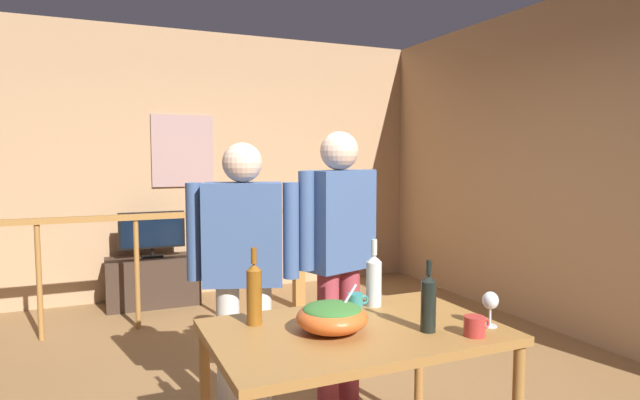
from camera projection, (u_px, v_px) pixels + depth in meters
back_wall at (203, 164)px, 5.80m from camera, size 5.12×0.10×2.86m
side_wall_right at (530, 166)px, 4.82m from camera, size 0.10×4.69×2.86m
framed_picture at (183, 151)px, 5.65m from camera, size 0.65×0.03×0.77m
stair_railing at (197, 248)px, 4.79m from camera, size 3.12×0.10×1.06m
tv_console at (153, 281)px, 5.34m from camera, size 0.90×0.40×0.49m
flat_screen_tv at (152, 231)px, 5.27m from camera, size 0.64×0.12×0.47m
serving_table at (355, 344)px, 2.35m from camera, size 1.28×0.82×0.75m
salad_bowl at (332, 316)px, 2.28m from camera, size 0.31×0.31×0.20m
wine_glass at (490, 302)px, 2.35m from camera, size 0.07×0.07×0.16m
wine_bottle_clear at (374, 279)px, 2.68m from camera, size 0.08×0.08×0.34m
wine_bottle_dark at (428, 302)px, 2.28m from camera, size 0.07×0.07×0.32m
wine_bottle_amber at (254, 293)px, 2.38m from camera, size 0.07×0.07×0.35m
mug_teal at (356, 302)px, 2.61m from camera, size 0.11×0.08×0.08m
mug_red at (475, 326)px, 2.23m from camera, size 0.13×0.09×0.08m
person_standing_left at (243, 259)px, 2.93m from camera, size 0.59×0.35×1.59m
person_standing_right at (339, 244)px, 3.16m from camera, size 0.58×0.34×1.66m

